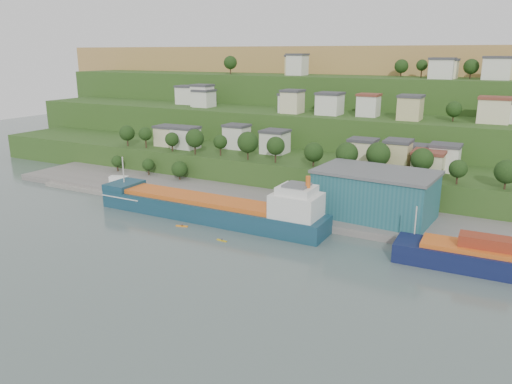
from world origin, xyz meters
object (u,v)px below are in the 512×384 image
Objects in this scene: warehouse at (375,194)px; kayak_orange at (182,226)px; cargo_ship_near at (215,210)px; caravan at (119,180)px.

warehouse is 52.64m from kayak_orange.
cargo_ship_near is 2.13× the size of warehouse.
cargo_ship_near reaches higher than warehouse.
kayak_orange is (-5.12, -8.73, -2.59)m from cargo_ship_near.
warehouse is 87.59m from caravan.
caravan is (-87.27, -4.61, -5.78)m from warehouse.
cargo_ship_near reaches higher than caravan.
warehouse is 5.19× the size of caravan.
cargo_ship_near is at bearing 44.86° from kayak_orange.
caravan is 48.21m from kayak_orange.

